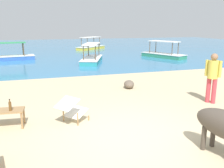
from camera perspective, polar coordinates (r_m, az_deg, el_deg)
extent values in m
cube|color=#CCB78E|center=(5.69, 4.90, -12.44)|extent=(18.00, 14.00, 0.04)
cube|color=teal|center=(26.92, -12.83, 8.03)|extent=(60.00, 36.00, 0.03)
cylinder|color=#4C4238|center=(5.57, 22.68, -11.06)|extent=(0.10, 0.10, 0.50)
cylinder|color=#4C4238|center=(5.37, 20.80, -11.84)|extent=(0.10, 0.10, 0.50)
cube|color=#A37A4C|center=(6.52, -23.37, -5.76)|extent=(0.80, 0.51, 0.04)
cylinder|color=#A37A4C|center=(6.70, -20.03, -7.00)|extent=(0.05, 0.05, 0.42)
cylinder|color=#A37A4C|center=(6.37, -20.47, -8.13)|extent=(0.05, 0.05, 0.42)
cylinder|color=brown|center=(6.40, -22.89, -4.86)|extent=(0.07, 0.07, 0.22)
cylinder|color=brown|center=(6.36, -23.01, -3.66)|extent=(0.03, 0.03, 0.06)
cylinder|color=black|center=(6.35, -23.04, -3.34)|extent=(0.03, 0.03, 0.02)
cylinder|color=#A37A4C|center=(6.88, -8.79, -6.99)|extent=(0.04, 0.04, 0.14)
cylinder|color=#A37A4C|center=(6.55, -5.50, -7.99)|extent=(0.04, 0.04, 0.14)
cylinder|color=#A37A4C|center=(6.58, -11.36, -7.16)|extent=(0.04, 0.04, 0.34)
cylinder|color=#A37A4C|center=(6.23, -8.06, -8.24)|extent=(0.04, 0.04, 0.34)
cube|color=silver|center=(6.51, -8.48, -6.60)|extent=(0.66, 0.68, 0.21)
cube|color=silver|center=(6.20, -10.60, -4.55)|extent=(0.68, 0.69, 0.23)
cylinder|color=#CC3D47|center=(8.53, 21.74, -1.35)|extent=(0.14, 0.14, 0.82)
cylinder|color=#CC3D47|center=(8.48, 22.89, -1.54)|extent=(0.14, 0.14, 0.82)
cylinder|color=#DBC64C|center=(8.36, 22.75, 3.20)|extent=(0.32, 0.32, 0.58)
cylinder|color=#DBC64C|center=(8.41, 21.40, 3.58)|extent=(0.09, 0.09, 0.52)
cylinder|color=#DBC64C|center=(8.30, 24.15, 3.20)|extent=(0.09, 0.09, 0.52)
sphere|color=#997051|center=(8.30, 23.00, 5.91)|extent=(0.22, 0.22, 0.22)
ellipsoid|color=#6B5B4C|center=(9.77, 4.03, -0.06)|extent=(0.55, 0.66, 0.32)
cube|color=gold|center=(25.93, -5.01, 8.46)|extent=(3.44, 3.20, 0.28)
cube|color=white|center=(25.91, -5.02, 8.81)|extent=(3.53, 3.28, 0.04)
cylinder|color=brown|center=(26.97, -4.31, 9.98)|extent=(0.06, 0.06, 0.95)
cylinder|color=brown|center=(26.53, -2.94, 9.94)|extent=(0.06, 0.06, 0.95)
cylinder|color=brown|center=(25.27, -7.24, 9.66)|extent=(0.06, 0.06, 0.95)
cylinder|color=brown|center=(24.79, -5.84, 9.62)|extent=(0.06, 0.06, 0.95)
cube|color=silver|center=(25.85, -5.06, 10.93)|extent=(2.51, 2.36, 0.06)
cube|color=teal|center=(16.81, -4.77, 5.60)|extent=(2.26, 3.76, 0.28)
cube|color=white|center=(16.79, -4.78, 6.14)|extent=(2.34, 3.85, 0.04)
cylinder|color=brown|center=(17.85, -5.58, 8.04)|extent=(0.06, 0.06, 0.95)
cylinder|color=brown|center=(17.76, -3.10, 8.06)|extent=(0.06, 0.06, 0.95)
cylinder|color=brown|center=(15.73, -6.74, 7.25)|extent=(0.06, 0.06, 0.95)
cylinder|color=brown|center=(15.62, -3.94, 7.27)|extent=(0.06, 0.06, 0.95)
cube|color=silver|center=(16.69, -4.85, 9.41)|extent=(1.74, 2.69, 0.06)
cube|color=#3866B7|center=(19.27, -23.25, 5.57)|extent=(3.71, 1.55, 0.28)
cube|color=white|center=(19.25, -23.30, 6.04)|extent=(3.79, 1.61, 0.04)
cylinder|color=brown|center=(18.87, -20.10, 7.59)|extent=(0.06, 0.06, 0.95)
cylinder|color=brown|center=(19.63, -20.28, 7.78)|extent=(0.06, 0.06, 0.95)
cube|color=#339356|center=(19.16, -23.57, 8.88)|extent=(2.62, 1.25, 0.06)
cube|color=#338E66|center=(19.70, 11.97, 6.54)|extent=(2.48, 3.73, 0.28)
cube|color=white|center=(19.68, 11.99, 7.01)|extent=(2.56, 3.82, 0.04)
cylinder|color=brown|center=(19.33, 15.33, 8.06)|extent=(0.06, 0.06, 0.95)
cylinder|color=brown|center=(18.70, 14.00, 7.96)|extent=(0.06, 0.06, 0.95)
cylinder|color=brown|center=(20.60, 10.29, 8.65)|extent=(0.06, 0.06, 0.95)
cylinder|color=brown|center=(20.01, 8.89, 8.55)|extent=(0.06, 0.06, 0.95)
cube|color=silver|center=(19.60, 12.13, 9.79)|extent=(1.89, 2.68, 0.06)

